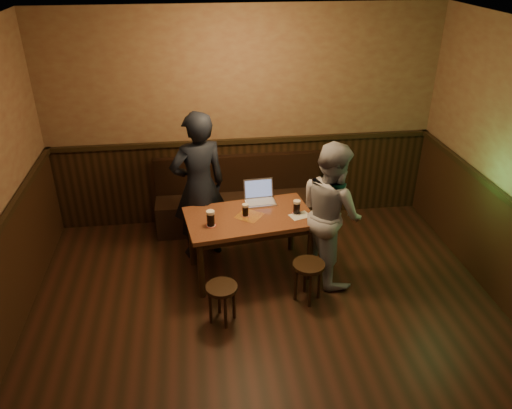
{
  "coord_description": "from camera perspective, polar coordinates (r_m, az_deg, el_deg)",
  "views": [
    {
      "loc": [
        -0.64,
        -3.1,
        3.45
      ],
      "look_at": [
        -0.03,
        1.57,
        0.93
      ],
      "focal_mm": 35.0,
      "sensor_mm": 36.0,
      "label": 1
    }
  ],
  "objects": [
    {
      "name": "stool_right",
      "position": [
        5.31,
        6.01,
        -7.55
      ],
      "size": [
        0.34,
        0.34,
        0.46
      ],
      "rotation": [
        0.0,
        0.0,
        -0.01
      ],
      "color": "black",
      "rests_on": "ground"
    },
    {
      "name": "stool_left",
      "position": [
        5.03,
        -3.93,
        -10.08
      ],
      "size": [
        0.38,
        0.38,
        0.43
      ],
      "rotation": [
        0.0,
        0.0,
        0.2
      ],
      "color": "black",
      "rests_on": "ground"
    },
    {
      "name": "pint_right",
      "position": [
        5.54,
        4.67,
        -0.28
      ],
      "size": [
        0.1,
        0.1,
        0.16
      ],
      "color": "maroon",
      "rests_on": "pub_table"
    },
    {
      "name": "pint_left",
      "position": [
        5.3,
        -5.21,
        -1.57
      ],
      "size": [
        0.11,
        0.11,
        0.18
      ],
      "color": "maroon",
      "rests_on": "pub_table"
    },
    {
      "name": "laptop",
      "position": [
        5.79,
        0.41,
        0.96
      ],
      "size": [
        0.36,
        0.3,
        0.24
      ],
      "rotation": [
        0.0,
        0.0,
        0.07
      ],
      "color": "silver",
      "rests_on": "pub_table"
    },
    {
      "name": "menu",
      "position": [
        5.53,
        5.03,
        -1.28
      ],
      "size": [
        0.26,
        0.21,
        0.0
      ],
      "primitive_type": "cube",
      "rotation": [
        0.0,
        0.0,
        0.33
      ],
      "color": "silver",
      "rests_on": "pub_table"
    },
    {
      "name": "room",
      "position": [
        4.06,
        2.86,
        -5.59
      ],
      "size": [
        5.04,
        6.04,
        2.84
      ],
      "color": "black",
      "rests_on": "ground"
    },
    {
      "name": "pub_table",
      "position": [
        5.56,
        -0.76,
        -2.18
      ],
      "size": [
        1.49,
        0.98,
        0.75
      ],
      "rotation": [
        0.0,
        0.0,
        0.14
      ],
      "color": "#5E2C1B",
      "rests_on": "ground"
    },
    {
      "name": "person_suit",
      "position": [
        5.82,
        -6.55,
        2.03
      ],
      "size": [
        0.77,
        0.62,
        1.82
      ],
      "primitive_type": "imported",
      "rotation": [
        0.0,
        0.0,
        3.46
      ],
      "color": "black",
      "rests_on": "ground"
    },
    {
      "name": "bench",
      "position": [
        6.66,
        -1.84,
        0.01
      ],
      "size": [
        2.2,
        0.5,
        0.95
      ],
      "color": "black",
      "rests_on": "ground"
    },
    {
      "name": "person_grey",
      "position": [
        5.49,
        8.55,
        -0.92
      ],
      "size": [
        0.83,
        0.94,
        1.63
      ],
      "primitive_type": "imported",
      "rotation": [
        0.0,
        0.0,
        1.88
      ],
      "color": "#97969C",
      "rests_on": "ground"
    },
    {
      "name": "pint_mid",
      "position": [
        5.48,
        -1.22,
        -0.63
      ],
      "size": [
        0.09,
        0.09,
        0.15
      ],
      "color": "maroon",
      "rests_on": "pub_table"
    }
  ]
}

